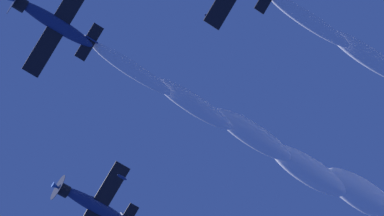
% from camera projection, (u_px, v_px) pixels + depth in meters
% --- Properties ---
extents(airplane_lead, '(8.75, 9.58, 4.06)m').
position_uv_depth(airplane_lead, '(53.00, 22.00, 70.58)').
color(airplane_lead, navy).
extents(airplane_right_wingman, '(8.76, 9.56, 3.96)m').
position_uv_depth(airplane_right_wingman, '(93.00, 205.00, 76.59)').
color(airplane_right_wingman, navy).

